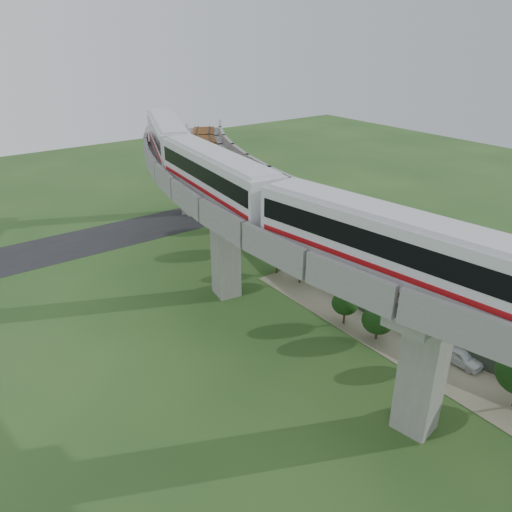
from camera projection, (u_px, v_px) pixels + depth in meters
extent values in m
plane|color=#274C1E|center=(292.00, 351.00, 37.70)|extent=(160.00, 160.00, 0.00)
cube|color=gray|center=(429.00, 306.00, 43.75)|extent=(18.00, 26.00, 0.04)
cube|color=#232326|center=(131.00, 231.00, 59.66)|extent=(60.00, 8.00, 0.03)
cube|color=#99968E|center=(188.00, 181.00, 64.12)|extent=(2.86, 2.93, 8.40)
cube|color=#99968E|center=(186.00, 144.00, 62.12)|extent=(7.21, 5.74, 1.20)
cube|color=#99968E|center=(226.00, 252.00, 44.06)|extent=(2.35, 2.51, 8.40)
cube|color=#99968E|center=(224.00, 200.00, 42.05)|extent=(7.31, 3.58, 1.20)
cube|color=#99968E|center=(423.00, 371.00, 28.80)|extent=(2.35, 2.51, 8.40)
cube|color=#99968E|center=(435.00, 298.00, 26.80)|extent=(7.31, 3.58, 1.20)
cube|color=gray|center=(185.00, 146.00, 56.27)|extent=(16.42, 20.91, 0.80)
cube|color=gray|center=(146.00, 140.00, 55.22)|extent=(8.66, 17.08, 1.00)
cube|color=gray|center=(223.00, 137.00, 56.58)|extent=(8.66, 17.08, 1.00)
cube|color=brown|center=(165.00, 143.00, 55.73)|extent=(10.68, 18.08, 0.12)
cube|color=black|center=(165.00, 142.00, 55.68)|extent=(9.69, 17.59, 0.12)
cube|color=brown|center=(205.00, 142.00, 56.43)|extent=(10.68, 18.08, 0.12)
cube|color=black|center=(205.00, 140.00, 56.38)|extent=(9.69, 17.59, 0.12)
cube|color=gray|center=(230.00, 193.00, 40.57)|extent=(11.77, 20.03, 0.80)
cube|color=gray|center=(179.00, 189.00, 38.39)|extent=(3.22, 18.71, 1.00)
cube|color=gray|center=(276.00, 175.00, 42.00)|extent=(3.22, 18.71, 1.00)
cube|color=brown|center=(205.00, 191.00, 39.46)|extent=(5.44, 19.05, 0.12)
cube|color=black|center=(205.00, 189.00, 39.41)|extent=(4.35, 18.88, 0.12)
cube|color=brown|center=(254.00, 184.00, 41.31)|extent=(5.44, 19.05, 0.12)
cube|color=black|center=(254.00, 182.00, 41.26)|extent=(4.35, 18.88, 0.12)
cube|color=gray|center=(415.00, 274.00, 27.21)|extent=(11.77, 20.03, 0.80)
cube|color=gray|center=(373.00, 286.00, 24.07)|extent=(3.22, 18.71, 1.00)
cube|color=gray|center=(453.00, 237.00, 29.60)|extent=(3.22, 18.71, 1.00)
cube|color=brown|center=(395.00, 280.00, 25.60)|extent=(5.44, 19.05, 0.12)
cube|color=black|center=(395.00, 278.00, 25.55)|extent=(4.35, 18.88, 0.12)
cube|color=brown|center=(436.00, 255.00, 28.43)|extent=(5.44, 19.05, 0.12)
cube|color=black|center=(436.00, 253.00, 28.38)|extent=(4.35, 18.88, 0.12)
cube|color=silver|center=(383.00, 243.00, 25.47)|extent=(4.73, 15.23, 3.20)
cube|color=silver|center=(386.00, 211.00, 24.76)|extent=(4.09, 14.41, 0.22)
cube|color=black|center=(384.00, 235.00, 25.28)|extent=(4.71, 14.64, 1.15)
cube|color=#9F0F13|center=(381.00, 256.00, 25.79)|extent=(4.71, 14.64, 0.30)
cube|color=black|center=(380.00, 268.00, 26.08)|extent=(3.63, 12.89, 0.28)
cube|color=silver|center=(217.00, 176.00, 36.76)|extent=(4.38, 15.21, 3.20)
cube|color=silver|center=(216.00, 153.00, 36.05)|extent=(3.76, 14.40, 0.22)
cube|color=black|center=(217.00, 170.00, 36.58)|extent=(4.37, 14.62, 1.15)
cube|color=#9F0F13|center=(217.00, 186.00, 37.08)|extent=(4.37, 14.62, 0.30)
cube|color=black|center=(218.00, 195.00, 37.37)|extent=(3.33, 12.88, 0.28)
cube|color=silver|center=(167.00, 137.00, 49.81)|extent=(7.87, 14.98, 3.20)
cube|color=silver|center=(166.00, 120.00, 49.10)|extent=(7.09, 14.08, 0.22)
cube|color=black|center=(167.00, 133.00, 49.62)|extent=(7.71, 14.44, 1.15)
cube|color=#9F0F13|center=(168.00, 145.00, 50.12)|extent=(7.71, 14.44, 0.30)
cube|color=black|center=(169.00, 152.00, 50.42)|extent=(6.32, 12.59, 0.28)
cylinder|color=#2D382D|center=(266.00, 230.00, 58.10)|extent=(0.08, 0.08, 1.50)
cube|color=#2D382D|center=(273.00, 238.00, 55.93)|extent=(1.69, 4.77, 1.40)
cylinder|color=#2D382D|center=(280.00, 246.00, 53.80)|extent=(0.08, 0.08, 1.50)
cube|color=#2D382D|center=(290.00, 255.00, 51.71)|extent=(1.23, 4.91, 1.40)
cylinder|color=#2D382D|center=(301.00, 264.00, 49.66)|extent=(0.08, 0.08, 1.50)
cube|color=#2D382D|center=(315.00, 274.00, 47.65)|extent=(0.75, 4.99, 1.40)
cylinder|color=#2D382D|center=(331.00, 285.00, 45.70)|extent=(0.08, 0.08, 1.50)
cube|color=#2D382D|center=(349.00, 296.00, 43.80)|extent=(0.27, 5.04, 1.40)
cylinder|color=#2D382D|center=(370.00, 308.00, 41.95)|extent=(0.08, 0.08, 1.50)
cube|color=#2D382D|center=(394.00, 320.00, 40.18)|extent=(0.27, 5.04, 1.40)
cylinder|color=#2D382D|center=(420.00, 333.00, 38.47)|extent=(0.08, 0.08, 1.50)
cube|color=#2D382D|center=(451.00, 347.00, 36.83)|extent=(0.75, 4.99, 1.40)
cylinder|color=#2D382D|center=(484.00, 361.00, 35.27)|extent=(0.08, 0.08, 1.50)
cylinder|color=#382314|center=(247.00, 222.00, 60.28)|extent=(0.18, 0.18, 1.70)
ellipsoid|color=black|center=(247.00, 209.00, 59.60)|extent=(2.51, 2.51, 2.13)
cylinder|color=#382314|center=(260.00, 243.00, 54.27)|extent=(0.18, 0.18, 1.79)
ellipsoid|color=black|center=(260.00, 227.00, 53.51)|extent=(3.12, 3.12, 2.65)
cylinder|color=#382314|center=(277.00, 268.00, 49.25)|extent=(0.18, 0.18, 1.22)
ellipsoid|color=black|center=(277.00, 257.00, 48.74)|extent=(1.98, 1.98, 1.68)
cylinder|color=#382314|center=(300.00, 275.00, 47.30)|extent=(0.18, 0.18, 1.71)
ellipsoid|color=black|center=(300.00, 259.00, 46.59)|extent=(2.78, 2.78, 2.36)
cylinder|color=#382314|center=(344.00, 317.00, 40.87)|extent=(0.18, 0.18, 1.27)
ellipsoid|color=black|center=(345.00, 303.00, 40.33)|extent=(2.21, 2.21, 1.88)
cylinder|color=#382314|center=(376.00, 334.00, 38.88)|extent=(0.18, 0.18, 0.99)
ellipsoid|color=black|center=(378.00, 320.00, 38.36)|extent=(2.50, 2.50, 2.12)
cylinder|color=#382314|center=(429.00, 361.00, 35.65)|extent=(0.18, 0.18, 1.09)
ellipsoid|color=black|center=(431.00, 348.00, 35.18)|extent=(1.95, 1.95, 1.66)
imported|color=white|center=(460.00, 357.00, 36.02)|extent=(1.46, 3.35, 1.12)
imported|color=#AD0F13|center=(408.00, 276.00, 47.45)|extent=(4.28, 2.87, 1.33)
imported|color=black|center=(404.00, 286.00, 45.57)|extent=(4.90, 3.41, 1.32)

